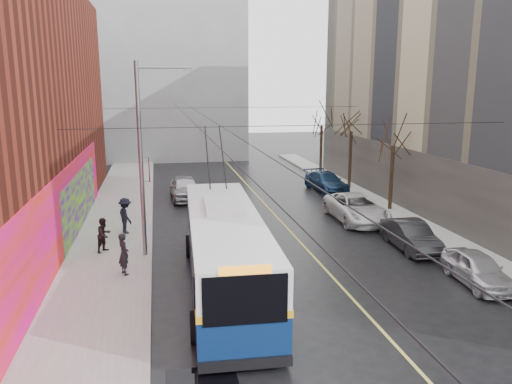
{
  "coord_description": "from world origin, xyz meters",
  "views": [
    {
      "loc": [
        -5.55,
        -12.9,
        7.97
      ],
      "look_at": [
        -1.17,
        9.1,
        3.13
      ],
      "focal_mm": 35.0,
      "sensor_mm": 36.0,
      "label": 1
    }
  ],
  "objects_px": {
    "trolleybus": "(225,249)",
    "tree_near": "(394,134)",
    "parked_car_c": "(356,208)",
    "tree_far": "(322,117)",
    "pedestrian_a": "(124,254)",
    "parked_car_a": "(478,269)",
    "parked_car_d": "(326,182)",
    "pedestrian_b": "(104,235)",
    "tree_mid": "(352,121)",
    "parked_car_b": "(411,236)",
    "pedestrian_c": "(125,216)",
    "streetlight_pole": "(144,155)",
    "following_car": "(185,188)"
  },
  "relations": [
    {
      "from": "parked_car_b",
      "to": "pedestrian_a",
      "type": "relative_size",
      "value": 2.39
    },
    {
      "from": "parked_car_d",
      "to": "pedestrian_b",
      "type": "bearing_deg",
      "value": -149.1
    },
    {
      "from": "trolleybus",
      "to": "tree_near",
      "type": "bearing_deg",
      "value": 43.07
    },
    {
      "from": "parked_car_b",
      "to": "pedestrian_c",
      "type": "xyz_separation_m",
      "value": [
        -13.87,
        5.08,
        0.41
      ]
    },
    {
      "from": "parked_car_b",
      "to": "pedestrian_c",
      "type": "height_order",
      "value": "pedestrian_c"
    },
    {
      "from": "tree_near",
      "to": "pedestrian_a",
      "type": "xyz_separation_m",
      "value": [
        -16.1,
        -8.38,
        -3.93
      ]
    },
    {
      "from": "following_car",
      "to": "pedestrian_b",
      "type": "relative_size",
      "value": 2.92
    },
    {
      "from": "tree_far",
      "to": "following_car",
      "type": "relative_size",
      "value": 1.36
    },
    {
      "from": "parked_car_b",
      "to": "tree_near",
      "type": "bearing_deg",
      "value": 73.48
    },
    {
      "from": "streetlight_pole",
      "to": "tree_near",
      "type": "relative_size",
      "value": 1.41
    },
    {
      "from": "tree_mid",
      "to": "parked_car_d",
      "type": "bearing_deg",
      "value": -170.24
    },
    {
      "from": "tree_near",
      "to": "parked_car_d",
      "type": "bearing_deg",
      "value": 106.72
    },
    {
      "from": "following_car",
      "to": "pedestrian_c",
      "type": "distance_m",
      "value": 8.99
    },
    {
      "from": "streetlight_pole",
      "to": "parked_car_d",
      "type": "bearing_deg",
      "value": 43.93
    },
    {
      "from": "tree_mid",
      "to": "parked_car_b",
      "type": "height_order",
      "value": "tree_mid"
    },
    {
      "from": "trolleybus",
      "to": "parked_car_a",
      "type": "bearing_deg",
      "value": -6.32
    },
    {
      "from": "pedestrian_b",
      "to": "streetlight_pole",
      "type": "bearing_deg",
      "value": -74.14
    },
    {
      "from": "tree_near",
      "to": "pedestrian_b",
      "type": "distance_m",
      "value": 18.4
    },
    {
      "from": "parked_car_b",
      "to": "parked_car_c",
      "type": "bearing_deg",
      "value": 98.29
    },
    {
      "from": "tree_far",
      "to": "parked_car_a",
      "type": "distance_m",
      "value": 26.39
    },
    {
      "from": "pedestrian_a",
      "to": "streetlight_pole",
      "type": "bearing_deg",
      "value": -46.38
    },
    {
      "from": "pedestrian_b",
      "to": "pedestrian_c",
      "type": "xyz_separation_m",
      "value": [
        0.83,
        2.93,
        0.14
      ]
    },
    {
      "from": "streetlight_pole",
      "to": "pedestrian_a",
      "type": "relative_size",
      "value": 5.05
    },
    {
      "from": "tree_near",
      "to": "pedestrian_a",
      "type": "bearing_deg",
      "value": -152.51
    },
    {
      "from": "parked_car_a",
      "to": "parked_car_d",
      "type": "bearing_deg",
      "value": 95.0
    },
    {
      "from": "tree_mid",
      "to": "following_car",
      "type": "distance_m",
      "value": 13.54
    },
    {
      "from": "streetlight_pole",
      "to": "parked_car_c",
      "type": "relative_size",
      "value": 1.59
    },
    {
      "from": "parked_car_a",
      "to": "pedestrian_a",
      "type": "bearing_deg",
      "value": 170.87
    },
    {
      "from": "parked_car_c",
      "to": "parked_car_d",
      "type": "distance_m",
      "value": 8.61
    },
    {
      "from": "trolleybus",
      "to": "streetlight_pole",
      "type": "bearing_deg",
      "value": 127.37
    },
    {
      "from": "tree_far",
      "to": "parked_car_d",
      "type": "bearing_deg",
      "value": -105.23
    },
    {
      "from": "tree_mid",
      "to": "tree_far",
      "type": "height_order",
      "value": "tree_mid"
    },
    {
      "from": "pedestrian_b",
      "to": "pedestrian_c",
      "type": "distance_m",
      "value": 3.04
    },
    {
      "from": "parked_car_b",
      "to": "pedestrian_b",
      "type": "height_order",
      "value": "pedestrian_b"
    },
    {
      "from": "trolleybus",
      "to": "parked_car_a",
      "type": "relative_size",
      "value": 3.25
    },
    {
      "from": "tree_far",
      "to": "streetlight_pole",
      "type": "bearing_deg",
      "value": -127.12
    },
    {
      "from": "tree_far",
      "to": "pedestrian_c",
      "type": "distance_m",
      "value": 23.42
    },
    {
      "from": "trolleybus",
      "to": "parked_car_d",
      "type": "height_order",
      "value": "trolleybus"
    },
    {
      "from": "streetlight_pole",
      "to": "tree_far",
      "type": "bearing_deg",
      "value": 52.88
    },
    {
      "from": "tree_far",
      "to": "pedestrian_c",
      "type": "relative_size",
      "value": 3.41
    },
    {
      "from": "pedestrian_b",
      "to": "pedestrian_c",
      "type": "height_order",
      "value": "pedestrian_c"
    },
    {
      "from": "tree_near",
      "to": "following_car",
      "type": "height_order",
      "value": "tree_near"
    },
    {
      "from": "pedestrian_c",
      "to": "parked_car_d",
      "type": "bearing_deg",
      "value": -82.12
    },
    {
      "from": "tree_mid",
      "to": "trolleybus",
      "type": "bearing_deg",
      "value": -124.89
    },
    {
      "from": "following_car",
      "to": "pedestrian_c",
      "type": "relative_size",
      "value": 2.51
    },
    {
      "from": "parked_car_a",
      "to": "trolleybus",
      "type": "bearing_deg",
      "value": 176.16
    },
    {
      "from": "parked_car_c",
      "to": "pedestrian_a",
      "type": "relative_size",
      "value": 3.18
    },
    {
      "from": "tree_far",
      "to": "pedestrian_a",
      "type": "xyz_separation_m",
      "value": [
        -16.1,
        -22.38,
        -4.1
      ]
    },
    {
      "from": "tree_near",
      "to": "parked_car_c",
      "type": "height_order",
      "value": "tree_near"
    },
    {
      "from": "parked_car_b",
      "to": "pedestrian_b",
      "type": "xyz_separation_m",
      "value": [
        -14.71,
        2.16,
        0.27
      ]
    }
  ]
}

